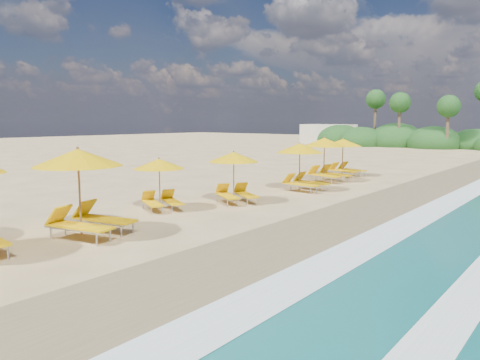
{
  "coord_description": "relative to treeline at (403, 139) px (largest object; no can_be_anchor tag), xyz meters",
  "views": [
    {
      "loc": [
        10.28,
        -12.61,
        3.37
      ],
      "look_at": [
        0.0,
        0.0,
        1.2
      ],
      "focal_mm": 33.46,
      "sensor_mm": 36.0,
      "label": 1
    }
  ],
  "objects": [
    {
      "name": "station_6",
      "position": [
        8.32,
        -35.9,
        0.4
      ],
      "size": [
        3.05,
        2.94,
        2.48
      ],
      "rotation": [
        0.0,
        0.0,
        -0.23
      ],
      "color": "olive",
      "rests_on": "ground"
    },
    {
      "name": "wet_sand",
      "position": [
        13.94,
        -45.51,
        -0.99
      ],
      "size": [
        4.0,
        160.0,
        0.01
      ],
      "primitive_type": "cube",
      "color": "#8C7B53",
      "rests_on": "ground"
    },
    {
      "name": "ground",
      "position": [
        9.94,
        -45.51,
        -1.0
      ],
      "size": [
        160.0,
        160.0,
        0.0
      ],
      "primitive_type": "plane",
      "color": "tan",
      "rests_on": "ground"
    },
    {
      "name": "station_3",
      "position": [
        7.31,
        -47.05,
        0.12
      ],
      "size": [
        2.62,
        2.6,
        1.99
      ],
      "rotation": [
        0.0,
        0.0,
        -0.44
      ],
      "color": "olive",
      "rests_on": "ground"
    },
    {
      "name": "station_7",
      "position": [
        8.01,
        -33.01,
        0.31
      ],
      "size": [
        2.84,
        2.73,
        2.33
      ],
      "rotation": [
        0.0,
        0.0,
        -0.22
      ],
      "color": "olive",
      "rests_on": "ground"
    },
    {
      "name": "beach_building",
      "position": [
        -12.06,
        2.49,
        0.4
      ],
      "size": [
        7.0,
        5.0,
        2.8
      ],
      "primitive_type": "cube",
      "color": "beige",
      "rests_on": "ground"
    },
    {
      "name": "station_4",
      "position": [
        8.53,
        -44.11,
        0.21
      ],
      "size": [
        2.89,
        2.89,
        2.15
      ],
      "rotation": [
        0.0,
        0.0,
        -0.53
      ],
      "color": "olive",
      "rests_on": "ground"
    },
    {
      "name": "surf_foam",
      "position": [
        16.64,
        -45.51,
        -0.97
      ],
      "size": [
        4.0,
        160.0,
        0.01
      ],
      "color": "white",
      "rests_on": "ground"
    },
    {
      "name": "treeline",
      "position": [
        0.0,
        0.0,
        0.0
      ],
      "size": [
        25.8,
        8.8,
        9.74
      ],
      "color": "#163D14",
      "rests_on": "ground"
    },
    {
      "name": "station_5",
      "position": [
        9.01,
        -39.6,
        0.31
      ],
      "size": [
        2.64,
        2.48,
        2.34
      ],
      "rotation": [
        0.0,
        0.0,
        -0.08
      ],
      "color": "olive",
      "rests_on": "ground"
    },
    {
      "name": "station_2",
      "position": [
        8.58,
        -51.01,
        0.48
      ],
      "size": [
        3.26,
        3.15,
        2.63
      ],
      "rotation": [
        0.0,
        0.0,
        0.25
      ],
      "color": "olive",
      "rests_on": "ground"
    }
  ]
}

